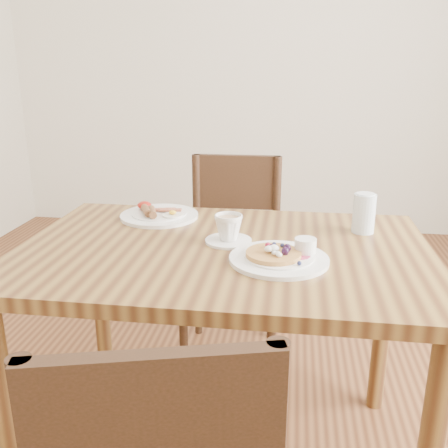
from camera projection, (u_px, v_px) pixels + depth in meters
The scene contains 6 objects.
dining_table at pixel (224, 278), 1.49m from camera, with size 1.20×0.80×0.75m.
chair_far at pixel (233, 249), 2.16m from camera, with size 0.43×0.43×0.88m.
pancake_plate at pixel (281, 256), 1.35m from camera, with size 0.27×0.27×0.06m.
breakfast_plate at pixel (158, 214), 1.73m from camera, with size 0.27×0.27×0.04m.
teacup_saucer at pixel (228, 230), 1.48m from camera, with size 0.14×0.14×0.09m.
water_glass at pixel (364, 213), 1.57m from camera, with size 0.07×0.07×0.12m, color silver.
Camera 1 is at (0.19, -1.35, 1.26)m, focal length 40.00 mm.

